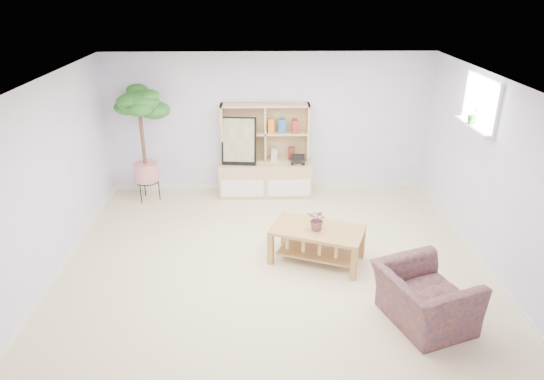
{
  "coord_description": "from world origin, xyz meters",
  "views": [
    {
      "loc": [
        -0.15,
        -5.54,
        3.47
      ],
      "look_at": [
        0.0,
        0.46,
        0.85
      ],
      "focal_mm": 32.0,
      "sensor_mm": 36.0,
      "label": 1
    }
  ],
  "objects_px": {
    "coffee_table": "(317,245)",
    "floor_tree": "(143,146)",
    "storage_unit": "(265,151)",
    "armchair": "(425,294)"
  },
  "relations": [
    {
      "from": "coffee_table",
      "to": "floor_tree",
      "type": "height_order",
      "value": "floor_tree"
    },
    {
      "from": "floor_tree",
      "to": "storage_unit",
      "type": "bearing_deg",
      "value": 5.43
    },
    {
      "from": "floor_tree",
      "to": "coffee_table",
      "type": "bearing_deg",
      "value": -37.27
    },
    {
      "from": "coffee_table",
      "to": "floor_tree",
      "type": "bearing_deg",
      "value": 163.87
    },
    {
      "from": "storage_unit",
      "to": "armchair",
      "type": "height_order",
      "value": "storage_unit"
    },
    {
      "from": "storage_unit",
      "to": "armchair",
      "type": "bearing_deg",
      "value": -64.5
    },
    {
      "from": "floor_tree",
      "to": "armchair",
      "type": "relative_size",
      "value": 2.01
    },
    {
      "from": "floor_tree",
      "to": "armchair",
      "type": "distance_m",
      "value": 4.98
    },
    {
      "from": "storage_unit",
      "to": "armchair",
      "type": "distance_m",
      "value": 3.9
    },
    {
      "from": "storage_unit",
      "to": "floor_tree",
      "type": "height_order",
      "value": "floor_tree"
    }
  ]
}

